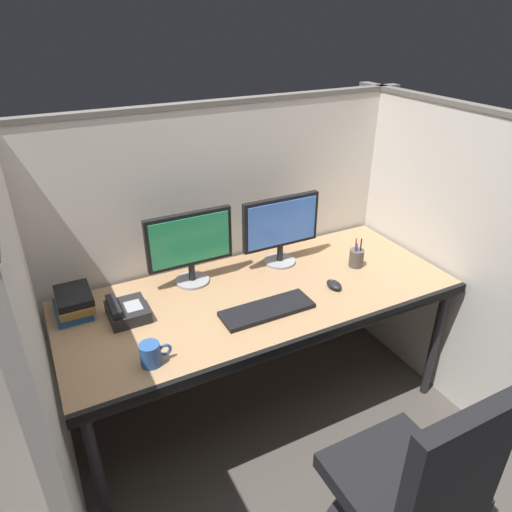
{
  "coord_description": "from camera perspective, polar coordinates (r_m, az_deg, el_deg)",
  "views": [
    {
      "loc": [
        -0.89,
        -1.39,
        1.97
      ],
      "look_at": [
        0.0,
        0.35,
        0.92
      ],
      "focal_mm": 32.79,
      "sensor_mm": 36.0,
      "label": 1
    }
  ],
  "objects": [
    {
      "name": "cubicle_partition_left",
      "position": [
        1.98,
        -24.92,
        -11.46
      ],
      "size": [
        0.06,
        1.41,
        1.57
      ],
      "color": "beige",
      "rests_on": "ground"
    },
    {
      "name": "cubicle_partition_right",
      "position": [
        2.73,
        20.45,
        0.77
      ],
      "size": [
        0.06,
        1.41,
        1.57
      ],
      "color": "beige",
      "rests_on": "ground"
    },
    {
      "name": "desk_phone",
      "position": [
        2.16,
        -15.53,
        -6.49
      ],
      "size": [
        0.17,
        0.19,
        0.09
      ],
      "color": "black",
      "rests_on": "desk"
    },
    {
      "name": "computer_mouse",
      "position": [
        2.33,
        9.51,
        -3.47
      ],
      "size": [
        0.06,
        0.1,
        0.04
      ],
      "color": "black",
      "rests_on": "desk"
    },
    {
      "name": "pen_cup",
      "position": [
        2.53,
        12.14,
        -0.21
      ],
      "size": [
        0.08,
        0.08,
        0.17
      ],
      "color": "#4C4742",
      "rests_on": "desk"
    },
    {
      "name": "monitor_left",
      "position": [
        2.27,
        -8.07,
        1.51
      ],
      "size": [
        0.43,
        0.17,
        0.37
      ],
      "color": "gray",
      "rests_on": "desk"
    },
    {
      "name": "monitor_right",
      "position": [
        2.44,
        3.06,
        3.66
      ],
      "size": [
        0.43,
        0.17,
        0.37
      ],
      "color": "gray",
      "rests_on": "desk"
    },
    {
      "name": "coffee_mug",
      "position": [
        1.88,
        -12.67,
        -11.6
      ],
      "size": [
        0.13,
        0.08,
        0.09
      ],
      "color": "#264C8C",
      "rests_on": "desk"
    },
    {
      "name": "cubicle_partition_rear",
      "position": [
        2.59,
        -3.99,
        1.13
      ],
      "size": [
        2.21,
        0.06,
        1.57
      ],
      "color": "beige",
      "rests_on": "ground"
    },
    {
      "name": "office_chair",
      "position": [
        1.99,
        17.69,
        -27.53
      ],
      "size": [
        0.52,
        0.52,
        0.97
      ],
      "rotation": [
        0.0,
        0.0,
        -0.03
      ],
      "color": "black",
      "rests_on": "ground"
    },
    {
      "name": "desk",
      "position": [
        2.29,
        0.72,
        -5.73
      ],
      "size": [
        1.9,
        0.8,
        0.74
      ],
      "color": "#997551",
      "rests_on": "ground"
    },
    {
      "name": "keyboard_main",
      "position": [
        2.13,
        1.36,
        -6.56
      ],
      "size": [
        0.43,
        0.15,
        0.02
      ],
      "primitive_type": "cube",
      "color": "black",
      "rests_on": "desk"
    },
    {
      "name": "book_stack",
      "position": [
        2.26,
        -21.36,
        -5.37
      ],
      "size": [
        0.16,
        0.22,
        0.1
      ],
      "color": "#1E478C",
      "rests_on": "desk"
    },
    {
      "name": "ground_plane",
      "position": [
        2.57,
        3.85,
        -21.92
      ],
      "size": [
        8.0,
        8.0,
        0.0
      ],
      "primitive_type": "plane",
      "color": "#423D38"
    }
  ]
}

